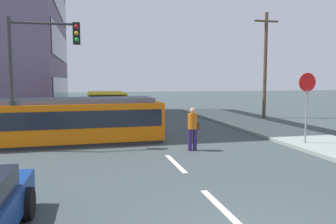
% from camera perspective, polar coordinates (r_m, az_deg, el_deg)
% --- Properties ---
extents(ground_plane, '(120.00, 120.00, 0.00)m').
position_cam_1_polar(ground_plane, '(15.03, -2.57, -5.04)').
color(ground_plane, '#3B4748').
extents(lane_stripe_1, '(0.16, 2.40, 0.01)m').
position_cam_1_polar(lane_stripe_1, '(7.58, 9.16, -15.82)').
color(lane_stripe_1, silver).
rests_on(lane_stripe_1, ground).
extents(lane_stripe_2, '(0.16, 2.40, 0.01)m').
position_cam_1_polar(lane_stripe_2, '(11.21, 1.27, -8.68)').
color(lane_stripe_2, silver).
rests_on(lane_stripe_2, ground).
extents(lane_stripe_3, '(0.16, 2.40, 0.01)m').
position_cam_1_polar(lane_stripe_3, '(21.42, -5.82, -1.87)').
color(lane_stripe_3, silver).
rests_on(lane_stripe_3, ground).
extents(lane_stripe_4, '(0.16, 2.40, 0.01)m').
position_cam_1_polar(lane_stripe_4, '(27.34, -7.45, -0.28)').
color(lane_stripe_4, silver).
rests_on(lane_stripe_4, ground).
extents(streetcar_tram, '(7.46, 2.78, 1.95)m').
position_cam_1_polar(streetcar_tram, '(15.17, -15.37, -1.28)').
color(streetcar_tram, orange).
rests_on(streetcar_tram, ground).
extents(city_bus, '(2.56, 5.23, 1.85)m').
position_cam_1_polar(city_bus, '(24.12, -10.41, 1.40)').
color(city_bus, '#E0BF0B').
rests_on(city_bus, ground).
extents(pedestrian_crossing, '(0.47, 0.36, 1.67)m').
position_cam_1_polar(pedestrian_crossing, '(13.07, 4.19, -2.45)').
color(pedestrian_crossing, '#33205B').
rests_on(pedestrian_crossing, ground).
extents(parked_sedan_mid, '(2.10, 4.07, 1.19)m').
position_cam_1_polar(parked_sedan_mid, '(19.34, -21.30, -1.18)').
color(parked_sedan_mid, navy).
rests_on(parked_sedan_mid, ground).
extents(parked_sedan_far, '(2.00, 4.46, 1.19)m').
position_cam_1_polar(parked_sedan_far, '(25.03, -18.90, 0.35)').
color(parked_sedan_far, silver).
rests_on(parked_sedan_far, ground).
extents(stop_sign, '(0.76, 0.07, 2.88)m').
position_cam_1_polar(stop_sign, '(14.92, 22.43, 2.96)').
color(stop_sign, gray).
rests_on(stop_sign, sidewalk_curb_right).
extents(traffic_light_mast, '(2.66, 0.33, 5.09)m').
position_cam_1_polar(traffic_light_mast, '(13.99, -20.99, 8.43)').
color(traffic_light_mast, '#333333').
rests_on(traffic_light_mast, ground).
extents(utility_pole_mid, '(1.80, 0.24, 7.42)m').
position_cam_1_polar(utility_pole_mid, '(25.11, 16.12, 7.91)').
color(utility_pole_mid, brown).
rests_on(utility_pole_mid, ground).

